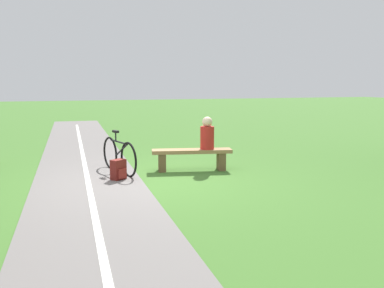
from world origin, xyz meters
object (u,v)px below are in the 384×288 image
(bench, at_px, (192,156))
(bicycle, at_px, (119,155))
(person_seated, at_px, (207,135))
(backpack, at_px, (119,170))

(bench, distance_m, bicycle, 1.60)
(person_seated, relative_size, bicycle, 0.43)
(bench, distance_m, backpack, 1.75)
(person_seated, height_order, backpack, person_seated)
(bicycle, bearing_deg, backpack, -24.43)
(bench, relative_size, person_seated, 2.50)
(bicycle, height_order, backpack, bicycle)
(person_seated, distance_m, bicycle, 1.98)
(bench, height_order, person_seated, person_seated)
(backpack, bearing_deg, bench, -165.94)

